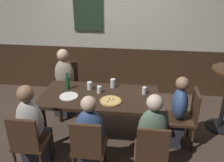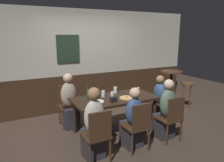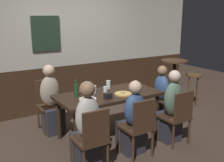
# 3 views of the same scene
# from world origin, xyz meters

# --- Properties ---
(ground_plane) EXTENTS (12.00, 12.00, 0.00)m
(ground_plane) POSITION_xyz_m (0.00, 0.00, 0.00)
(ground_plane) COLOR #423328
(wall_back) EXTENTS (6.40, 0.13, 2.60)m
(wall_back) POSITION_xyz_m (-0.00, 1.65, 1.30)
(wall_back) COLOR #3D2819
(wall_back) RESTS_ON ground_plane
(dining_table) EXTENTS (1.69, 0.83, 0.74)m
(dining_table) POSITION_xyz_m (0.00, 0.00, 0.66)
(dining_table) COLOR black
(dining_table) RESTS_ON ground_plane
(chair_head_east) EXTENTS (0.40, 0.40, 0.88)m
(chair_head_east) POSITION_xyz_m (1.26, 0.00, 0.50)
(chair_head_east) COLOR #422B1C
(chair_head_east) RESTS_ON ground_plane
(chair_left_far) EXTENTS (0.40, 0.40, 0.88)m
(chair_left_far) POSITION_xyz_m (-0.75, 0.83, 0.50)
(chair_left_far) COLOR #422B1C
(chair_left_far) RESTS_ON ground_plane
(chair_left_near) EXTENTS (0.40, 0.40, 0.88)m
(chair_left_near) POSITION_xyz_m (-0.75, -0.83, 0.50)
(chair_left_near) COLOR #422B1C
(chair_left_near) RESTS_ON ground_plane
(chair_mid_near) EXTENTS (0.40, 0.40, 0.88)m
(chair_mid_near) POSITION_xyz_m (0.00, -0.83, 0.50)
(chair_mid_near) COLOR #422B1C
(chair_mid_near) RESTS_ON ground_plane
(chair_right_near) EXTENTS (0.40, 0.40, 0.88)m
(chair_right_near) POSITION_xyz_m (0.75, -0.83, 0.50)
(chair_right_near) COLOR #422B1C
(chair_right_near) RESTS_ON ground_plane
(person_head_east) EXTENTS (0.37, 0.34, 1.09)m
(person_head_east) POSITION_xyz_m (1.10, 0.00, 0.46)
(person_head_east) COLOR #2D2D38
(person_head_east) RESTS_ON ground_plane
(person_left_far) EXTENTS (0.34, 0.37, 1.18)m
(person_left_far) POSITION_xyz_m (-0.75, 0.67, 0.50)
(person_left_far) COLOR #2D2D38
(person_left_far) RESTS_ON ground_plane
(person_left_near) EXTENTS (0.34, 0.37, 1.20)m
(person_left_near) POSITION_xyz_m (-0.75, -0.67, 0.51)
(person_left_near) COLOR #2D2D38
(person_left_near) RESTS_ON ground_plane
(person_mid_near) EXTENTS (0.34, 0.37, 1.11)m
(person_mid_near) POSITION_xyz_m (0.00, -0.67, 0.46)
(person_mid_near) COLOR #2D2D38
(person_mid_near) RESTS_ON ground_plane
(person_right_near) EXTENTS (0.34, 0.37, 1.18)m
(person_right_near) POSITION_xyz_m (0.75, -0.67, 0.50)
(person_right_near) COLOR #2D2D38
(person_right_near) RESTS_ON ground_plane
(pizza) EXTENTS (0.30, 0.30, 0.03)m
(pizza) POSITION_xyz_m (0.18, -0.16, 0.75)
(pizza) COLOR tan
(pizza) RESTS_ON dining_table
(tumbler_short) EXTENTS (0.08, 0.08, 0.14)m
(tumbler_short) POSITION_xyz_m (0.16, 0.28, 0.80)
(tumbler_short) COLOR silver
(tumbler_short) RESTS_ON dining_table
(highball_clear) EXTENTS (0.06, 0.06, 0.11)m
(highball_clear) POSITION_xyz_m (0.64, 0.13, 0.79)
(highball_clear) COLOR silver
(highball_clear) RESTS_ON dining_table
(tumbler_water) EXTENTS (0.07, 0.07, 0.12)m
(tumbler_water) POSITION_xyz_m (-0.18, 0.17, 0.79)
(tumbler_water) COLOR silver
(tumbler_water) RESTS_ON dining_table
(pint_glass_stout) EXTENTS (0.07, 0.07, 0.11)m
(pint_glass_stout) POSITION_xyz_m (-0.02, 0.08, 0.79)
(pint_glass_stout) COLOR silver
(pint_glass_stout) RESTS_ON dining_table
(beer_bottle_green) EXTENTS (0.06, 0.06, 0.27)m
(beer_bottle_green) POSITION_xyz_m (-0.51, 0.14, 0.85)
(beer_bottle_green) COLOR #194723
(beer_bottle_green) RESTS_ON dining_table
(plate_white_large) EXTENTS (0.27, 0.27, 0.01)m
(plate_white_large) POSITION_xyz_m (-0.43, -0.10, 0.75)
(plate_white_large) COLOR white
(plate_white_large) RESTS_ON dining_table
(condiment_caddy) EXTENTS (0.11, 0.09, 0.09)m
(condiment_caddy) POSITION_xyz_m (-0.15, -0.22, 0.79)
(condiment_caddy) COLOR black
(condiment_caddy) RESTS_ON dining_table
(side_bar_table) EXTENTS (0.56, 0.56, 1.05)m
(side_bar_table) POSITION_xyz_m (1.93, 0.49, 0.62)
(side_bar_table) COLOR black
(side_bar_table) RESTS_ON ground_plane
(bar_stool) EXTENTS (0.34, 0.34, 0.72)m
(bar_stool) POSITION_xyz_m (2.38, 0.34, 0.56)
(bar_stool) COLOR brown
(bar_stool) RESTS_ON ground_plane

